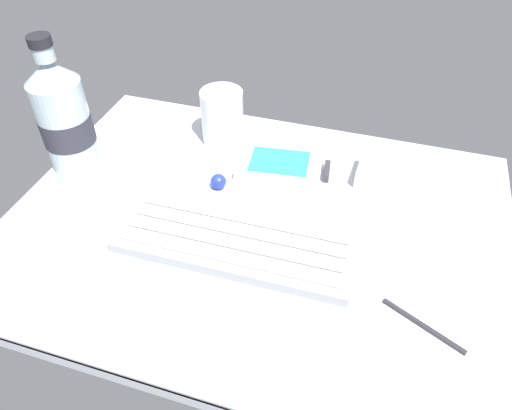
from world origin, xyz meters
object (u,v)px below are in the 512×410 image
Objects in this scene: charger_block at (383,175)px; trackball_mouse at (218,182)px; handheld_device at (284,166)px; juice_cup at (223,119)px; keyboard at (236,240)px; stylus_pen at (424,324)px; water_bottle at (66,124)px.

charger_block is 23.04cm from trackball_mouse.
handheld_device is 1.91× the size of charger_block.
keyboard is at bearing -66.04° from juice_cup.
trackball_mouse is (-5.84, 9.50, 0.29)cm from keyboard.
stylus_pen is at bearing -12.97° from keyboard.
handheld_device is 6.08× the size of trackball_mouse.
trackball_mouse is (19.49, 3.54, -7.91)cm from water_bottle.
handheld_device is 10.06cm from trackball_mouse.
handheld_device is 30.11cm from water_bottle.
water_bottle reaches higher than charger_block.
juice_cup is at bearing 106.51° from trackball_mouse.
handheld_device is 1.41× the size of stylus_pen.
handheld_device is 29.67cm from stylus_pen.
water_bottle is (-16.24, -14.49, 5.10)cm from juice_cup.
charger_block is 23.77cm from stylus_pen.
handheld_device is 12.19cm from juice_cup.
juice_cup is 40.88cm from stylus_pen.
handheld_device is at bearing -22.12° from juice_cup.
keyboard is 13.24× the size of trackball_mouse.
juice_cup is at bearing 173.37° from charger_block.
juice_cup is 1.21× the size of charger_block.
charger_block is at bearing 20.49° from trackball_mouse.
keyboard is 11.15cm from trackball_mouse.
charger_block is (15.74, 17.56, 0.39)cm from keyboard.
trackball_mouse is at bearing 121.59° from keyboard.
water_bottle is at bearing -167.40° from stylus_pen.
handheld_device is 14.01cm from charger_block.
juice_cup is 0.89× the size of stylus_pen.
water_bottle reaches higher than trackball_mouse.
water_bottle reaches higher than juice_cup.
juice_cup is (-10.91, 4.43, 3.18)cm from handheld_device.
juice_cup is 25.14cm from charger_block.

